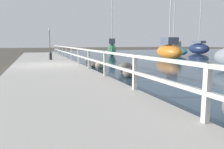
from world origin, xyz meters
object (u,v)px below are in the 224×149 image
(dock_lamp, at_px, (50,37))
(sailboat_orange, at_px, (169,50))
(sailboat_teal, at_px, (173,50))
(mooring_bollard, at_px, (51,56))
(sailboat_navy, at_px, (199,48))
(sailboat_green, at_px, (112,49))

(dock_lamp, height_order, sailboat_orange, sailboat_orange)
(dock_lamp, distance_m, sailboat_teal, 14.22)
(mooring_bollard, relative_size, sailboat_navy, 0.07)
(dock_lamp, xyz_separation_m, sailboat_green, (7.08, -0.07, -1.30))
(sailboat_navy, bearing_deg, sailboat_green, 173.69)
(mooring_bollard, relative_size, sailboat_teal, 0.09)
(sailboat_navy, distance_m, sailboat_orange, 11.76)
(sailboat_green, distance_m, sailboat_orange, 7.60)
(sailboat_teal, distance_m, sailboat_green, 7.26)
(sailboat_navy, height_order, sailboat_orange, sailboat_orange)
(mooring_bollard, distance_m, sailboat_orange, 10.78)
(sailboat_navy, bearing_deg, sailboat_teal, -163.85)
(sailboat_teal, xyz_separation_m, sailboat_green, (-6.85, 2.40, 0.19))
(dock_lamp, xyz_separation_m, sailboat_orange, (10.34, -6.93, -1.33))
(mooring_bollard, xyz_separation_m, sailboat_green, (7.51, 6.93, 0.32))
(mooring_bollard, relative_size, sailboat_orange, 0.07)
(dock_lamp, xyz_separation_m, sailboat_navy, (19.83, 0.02, -1.34))
(sailboat_teal, height_order, sailboat_orange, sailboat_orange)
(sailboat_navy, height_order, sailboat_green, sailboat_navy)
(mooring_bollard, relative_size, dock_lamp, 0.21)
(sailboat_navy, bearing_deg, mooring_bollard, -167.62)
(mooring_bollard, bearing_deg, sailboat_orange, 0.36)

